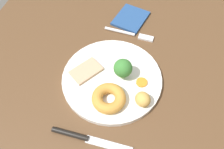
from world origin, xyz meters
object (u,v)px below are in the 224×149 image
fork (130,34)px  knife (84,138)px  dinner_plate (112,78)px  carrot_coin_front (142,81)px  yorkshire_pudding (109,98)px  roast_potato_left (143,99)px  broccoli_floret (123,68)px  meat_slice_main (87,70)px  folded_napkin (131,18)px

fork → knife: bearing=-91.8°
dinner_plate → carrot_coin_front: (-0.27, 7.74, 0.95)cm
yorkshire_pudding → knife: bearing=-18.1°
dinner_plate → roast_potato_left: roast_potato_left is taller
dinner_plate → broccoli_floret: bearing=106.7°
carrot_coin_front → broccoli_floret: broccoli_floret is taller
meat_slice_main → yorkshire_pudding: bearing=47.1°
yorkshire_pudding → roast_potato_left: size_ratio=2.12×
yorkshire_pudding → roast_potato_left: 7.95cm
dinner_plate → broccoli_floret: (-0.78, 2.58, 4.17)cm
knife → folded_napkin: size_ratio=1.68×
broccoli_floret → fork: size_ratio=0.39×
yorkshire_pudding → knife: size_ratio=0.44×
knife → broccoli_floret: bearing=76.1°
knife → roast_potato_left: bearing=46.9°
carrot_coin_front → folded_napkin: size_ratio=0.26×
carrot_coin_front → knife: size_ratio=0.15×
carrot_coin_front → roast_potato_left: bearing=9.7°
fork → knife: (33.96, -3.84, 0.06)cm
meat_slice_main → roast_potato_left: (5.96, 15.68, 1.36)cm
meat_slice_main → carrot_coin_front: meat_slice_main is taller
dinner_plate → roast_potato_left: (5.61, 8.74, 2.46)cm
dinner_plate → folded_napkin: (-24.13, 0.34, -0.30)cm
roast_potato_left → knife: bearing=-44.7°
meat_slice_main → yorkshire_pudding: yorkshire_pudding is taller
meat_slice_main → fork: meat_slice_main is taller
roast_potato_left → knife: 15.88cm
fork → folded_napkin: 7.00cm
meat_slice_main → carrot_coin_front: (0.08, 14.68, -0.15)cm
fork → folded_napkin: (-6.89, -1.23, 0.01)cm
knife → folded_napkin: bearing=87.9°
meat_slice_main → knife: 17.76cm
dinner_plate → broccoli_floret: 4.97cm
meat_slice_main → fork: size_ratio=0.51×
fork → yorkshire_pudding: bearing=-86.8°
carrot_coin_front → knife: bearing=-30.5°
broccoli_floret → knife: bearing=-15.5°
broccoli_floret → roast_potato_left: bearing=44.0°
yorkshire_pudding → fork: 24.31cm
dinner_plate → yorkshire_pudding: bearing=7.5°
dinner_plate → roast_potato_left: bearing=57.3°
roast_potato_left → carrot_coin_front: size_ratio=1.37×
carrot_coin_front → folded_napkin: carrot_coin_front is taller
knife → meat_slice_main: bearing=106.9°
yorkshire_pudding → roast_potato_left: (-1.34, 7.82, 0.45)cm
carrot_coin_front → folded_napkin: 25.01cm
dinner_plate → yorkshire_pudding: yorkshire_pudding is taller
dinner_plate → meat_slice_main: size_ratio=3.31×
broccoli_floret → meat_slice_main: bearing=-87.5°
yorkshire_pudding → folded_napkin: 31.18cm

